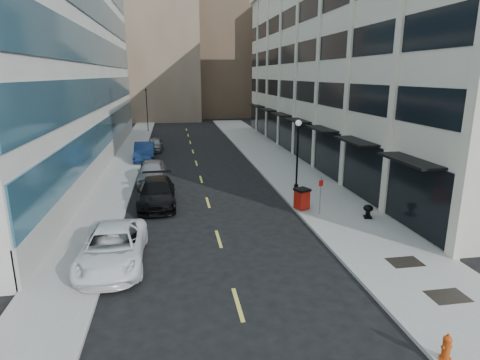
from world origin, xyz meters
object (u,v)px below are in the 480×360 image
object	(u,v)px
car_blue_sedan	(144,152)
lamppost	(298,148)
fire_hydrant	(447,347)
sign_post	(321,191)
trash_bin	(302,198)
traffic_signal	(146,91)
urn_planter	(368,210)
car_black_pickup	(157,193)
car_grey_sedan	(155,145)
car_white_van	(113,247)
car_silver_sedan	(152,172)

from	to	relation	value
car_blue_sedan	lamppost	xyz separation A→B (m)	(11.19, -12.39, 2.21)
fire_hydrant	sign_post	distance (m)	12.37
fire_hydrant	trash_bin	world-z (taller)	trash_bin
traffic_signal	urn_planter	world-z (taller)	traffic_signal
trash_bin	car_black_pickup	bearing A→B (deg)	141.62
car_grey_sedan	sign_post	xyz separation A→B (m)	(10.15, -22.70, 0.87)
car_blue_sedan	urn_planter	xyz separation A→B (m)	(13.39, -18.77, -0.24)
car_white_van	car_black_pickup	bearing A→B (deg)	78.61
car_silver_sedan	fire_hydrant	size ratio (longest dim) A/B	6.08
car_white_van	urn_planter	xyz separation A→B (m)	(13.40, 3.26, -0.18)
car_white_van	trash_bin	world-z (taller)	car_white_van
traffic_signal	fire_hydrant	world-z (taller)	traffic_signal
car_black_pickup	urn_planter	distance (m)	12.73
car_black_pickup	sign_post	size ratio (longest dim) A/B	2.60
lamppost	sign_post	distance (m)	5.53
car_white_van	fire_hydrant	size ratio (longest dim) A/B	6.94
car_blue_sedan	fire_hydrant	world-z (taller)	car_blue_sedan
traffic_signal	trash_bin	world-z (taller)	traffic_signal
car_white_van	fire_hydrant	distance (m)	12.87
fire_hydrant	urn_planter	distance (m)	11.71
car_black_pickup	car_silver_sedan	distance (m)	5.71
fire_hydrant	urn_planter	xyz separation A→B (m)	(3.30, 11.23, 0.07)
car_white_van	trash_bin	size ratio (longest dim) A/B	4.47
car_black_pickup	trash_bin	bearing A→B (deg)	-18.41
car_grey_sedan	car_blue_sedan	bearing A→B (deg)	-94.54
car_blue_sedan	fire_hydrant	distance (m)	31.65
urn_planter	lamppost	bearing A→B (deg)	109.02
car_black_pickup	car_blue_sedan	xyz separation A→B (m)	(-1.59, 14.00, 0.04)
sign_post	car_blue_sedan	bearing A→B (deg)	113.75
car_black_pickup	lamppost	bearing A→B (deg)	8.39
sign_post	urn_planter	size ratio (longest dim) A/B	2.83
car_white_van	car_black_pickup	world-z (taller)	car_black_pickup
car_grey_sedan	trash_bin	world-z (taller)	trash_bin
sign_post	urn_planter	world-z (taller)	sign_post
car_black_pickup	fire_hydrant	distance (m)	18.12
trash_bin	car_silver_sedan	bearing A→B (deg)	116.40
car_white_van	car_black_pickup	xyz separation A→B (m)	(1.60, 8.02, 0.03)
trash_bin	urn_planter	world-z (taller)	trash_bin
car_grey_sedan	fire_hydrant	size ratio (longest dim) A/B	4.95
car_silver_sedan	sign_post	xyz separation A→B (m)	(9.88, -9.39, 0.71)
car_grey_sedan	sign_post	size ratio (longest dim) A/B	1.88
fire_hydrant	car_blue_sedan	bearing A→B (deg)	105.67
car_blue_sedan	trash_bin	xyz separation A→B (m)	(10.19, -16.67, -0.02)
car_grey_sedan	trash_bin	size ratio (longest dim) A/B	3.19
traffic_signal	urn_planter	bearing A→B (deg)	-70.01
car_white_van	urn_planter	size ratio (longest dim) A/B	7.46
car_blue_sedan	fire_hydrant	size ratio (longest dim) A/B	6.33
car_blue_sedan	car_grey_sedan	xyz separation A→B (m)	(0.78, 5.00, -0.16)
fire_hydrant	lamppost	bearing A→B (deg)	83.52
car_black_pickup	car_blue_sedan	bearing A→B (deg)	95.33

